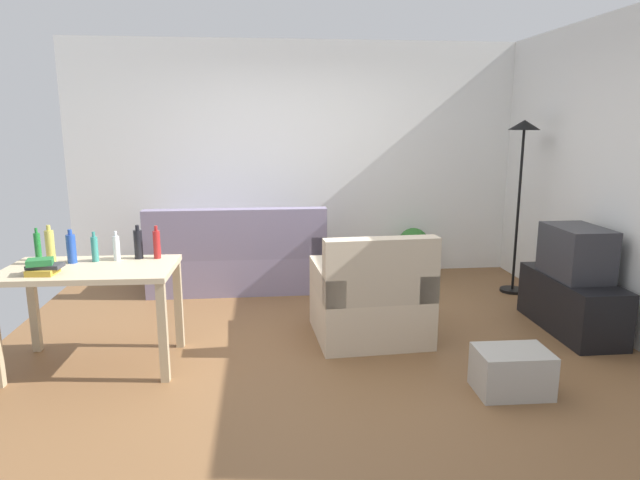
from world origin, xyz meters
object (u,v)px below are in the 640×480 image
at_px(bottle_green, 38,246).
at_px(tv, 577,252).
at_px(armchair, 371,302).
at_px(bottle_clear, 116,248).
at_px(bottle_red, 157,244).
at_px(bottle_squat, 50,247).
at_px(book_stack, 43,267).
at_px(couch, 238,261).
at_px(bottle_dark, 138,244).
at_px(desk, 91,281).
at_px(storage_box, 512,371).
at_px(bottle_tall, 95,249).
at_px(torchiere_lamp, 522,159).
at_px(tv_stand, 571,304).
at_px(bottle_blue, 71,248).
at_px(potted_plant, 413,248).

bearing_deg(bottle_green, tv, 1.09).
xyz_separation_m(tv, armchair, (-1.77, -0.01, -0.38)).
height_order(bottle_clear, bottle_red, bottle_red).
relative_size(bottle_squat, bottle_red, 1.15).
distance_m(armchair, book_stack, 2.49).
bearing_deg(couch, bottle_dark, 68.17).
xyz_separation_m(desk, bottle_clear, (0.15, 0.18, 0.21)).
xyz_separation_m(bottle_dark, book_stack, (-0.56, -0.40, -0.06)).
distance_m(storage_box, bottle_red, 2.73).
bearing_deg(bottle_squat, armchair, 4.80).
bearing_deg(bottle_tall, torchiere_lamp, 18.35).
bearing_deg(tv_stand, bottle_squat, 92.96).
distance_m(bottle_green, bottle_clear, 0.59).
bearing_deg(bottle_red, bottle_clear, -173.02).
bearing_deg(storage_box, tv, 46.10).
bearing_deg(armchair, bottle_clear, 0.27).
xyz_separation_m(tv, bottle_squat, (-4.21, -0.22, 0.19)).
bearing_deg(bottle_blue, book_stack, -107.26).
bearing_deg(tv, bottle_blue, 92.71).
distance_m(storage_box, bottle_dark, 2.86).
relative_size(bottle_tall, book_stack, 0.97).
distance_m(tv, bottle_clear, 3.77).
xyz_separation_m(desk, book_stack, (-0.26, -0.17, 0.16)).
relative_size(couch, bottle_green, 7.49).
height_order(couch, bottle_blue, bottle_blue).
bearing_deg(book_stack, torchiere_lamp, 21.43).
relative_size(bottle_green, bottle_blue, 0.98).
xyz_separation_m(tv_stand, bottle_blue, (-4.07, -0.19, 0.63)).
height_order(potted_plant, bottle_red, bottle_red).
distance_m(bottle_blue, book_stack, 0.33).
height_order(tv_stand, bottle_clear, bottle_clear).
bearing_deg(bottle_blue, bottle_dark, 10.93).
bearing_deg(storage_box, book_stack, 170.03).
bearing_deg(couch, tv_stand, 151.84).
xyz_separation_m(couch, potted_plant, (2.04, 0.31, 0.02)).
bearing_deg(armchair, bottle_red, -0.28).
bearing_deg(bottle_green, desk, -29.14).
bearing_deg(desk, tv, 6.18).
bearing_deg(torchiere_lamp, bottle_squat, -162.21).
xyz_separation_m(armchair, storage_box, (0.76, -1.04, -0.17)).
relative_size(tv_stand, desk, 0.90).
xyz_separation_m(tv, book_stack, (-4.17, -0.50, 0.11)).
height_order(storage_box, bottle_squat, bottle_squat).
bearing_deg(storage_box, bottle_red, 158.89).
xyz_separation_m(tv_stand, potted_plant, (-0.90, 1.88, 0.09)).
distance_m(tv_stand, armchair, 1.77).
relative_size(couch, storage_box, 3.89).
bearing_deg(desk, potted_plant, 37.68).
height_order(potted_plant, bottle_tall, bottle_tall).
relative_size(bottle_tall, bottle_dark, 0.87).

